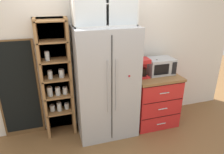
{
  "coord_description": "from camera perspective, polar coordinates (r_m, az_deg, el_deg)",
  "views": [
    {
      "loc": [
        -0.76,
        -2.77,
        2.15
      ],
      "look_at": [
        0.1,
        0.03,
        0.95
      ],
      "focal_mm": 33.16,
      "sensor_mm": 36.0,
      "label": 1
    }
  ],
  "objects": [
    {
      "name": "refrigerator",
      "position": [
        3.18,
        -1.72,
        -1.64
      ],
      "size": [
        0.91,
        0.66,
        1.72
      ],
      "color": "#ADAFB5",
      "rests_on": "ground"
    },
    {
      "name": "chalkboard_menu",
      "position": [
        3.43,
        -24.32,
        -3.39
      ],
      "size": [
        0.6,
        0.04,
        1.55
      ],
      "color": "brown",
      "rests_on": "ground"
    },
    {
      "name": "wall_back_cream",
      "position": [
        3.38,
        -3.48,
        7.23
      ],
      "size": [
        4.97,
        0.1,
        2.55
      ],
      "primitive_type": "cube",
      "color": "silver",
      "rests_on": "ground"
    },
    {
      "name": "mug_charcoal",
      "position": [
        3.53,
        11.46,
        1.71
      ],
      "size": [
        0.12,
        0.08,
        0.1
      ],
      "color": "#2D2D33",
      "rests_on": "counter_cabinet"
    },
    {
      "name": "pantry_shelf_column",
      "position": [
        3.28,
        -15.11,
        -0.4
      ],
      "size": [
        0.49,
        0.32,
        1.84
      ],
      "color": "brown",
      "rests_on": "ground"
    },
    {
      "name": "coffee_maker",
      "position": [
        3.33,
        8.39,
        2.64
      ],
      "size": [
        0.17,
        0.2,
        0.31
      ],
      "color": "red",
      "rests_on": "counter_cabinet"
    },
    {
      "name": "bottle_cobalt",
      "position": [
        3.5,
        11.6,
        2.58
      ],
      "size": [
        0.07,
        0.07,
        0.25
      ],
      "color": "navy",
      "rests_on": "counter_cabinet"
    },
    {
      "name": "upper_cabinet",
      "position": [
        2.95,
        -2.25,
        19.65
      ],
      "size": [
        0.87,
        0.32,
        0.59
      ],
      "color": "silver",
      "rests_on": "refrigerator"
    },
    {
      "name": "counter_cabinet",
      "position": [
        3.67,
        11.39,
        -5.88
      ],
      "size": [
        0.75,
        0.64,
        0.89
      ],
      "color": "red",
      "rests_on": "ground"
    },
    {
      "name": "microwave",
      "position": [
        3.52,
        13.07,
        2.97
      ],
      "size": [
        0.44,
        0.33,
        0.26
      ],
      "color": "#ADAFB5",
      "rests_on": "counter_cabinet"
    },
    {
      "name": "bottle_clear",
      "position": [
        3.45,
        12.05,
        2.36
      ],
      "size": [
        0.07,
        0.07,
        0.26
      ],
      "color": "silver",
      "rests_on": "counter_cabinet"
    },
    {
      "name": "mug_sage",
      "position": [
        3.52,
        11.57,
        1.58
      ],
      "size": [
        0.11,
        0.07,
        0.09
      ],
      "color": "#8CA37F",
      "rests_on": "counter_cabinet"
    },
    {
      "name": "ground_plane",
      "position": [
        3.59,
        -1.42,
        -14.52
      ],
      "size": [
        10.66,
        10.66,
        0.0
      ],
      "primitive_type": "plane",
      "color": "brown"
    }
  ]
}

